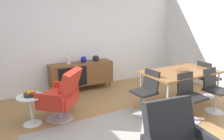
# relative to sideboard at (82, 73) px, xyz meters

# --- Properties ---
(ground_plane) EXTENTS (8.32, 8.32, 0.00)m
(ground_plane) POSITION_rel_sideboard_xyz_m (-0.08, -2.30, -0.44)
(ground_plane) COLOR #9E7242
(wall_back) EXTENTS (6.80, 0.12, 2.80)m
(wall_back) POSITION_rel_sideboard_xyz_m (-0.08, 0.30, 0.96)
(wall_back) COLOR white
(wall_back) RESTS_ON ground_plane
(sideboard) EXTENTS (1.60, 0.45, 0.72)m
(sideboard) POSITION_rel_sideboard_xyz_m (0.00, 0.00, 0.00)
(sideboard) COLOR brown
(sideboard) RESTS_ON ground_plane
(vase_cobalt) EXTENTS (0.10, 0.10, 0.31)m
(vase_cobalt) POSITION_rel_sideboard_xyz_m (-0.33, 0.00, 0.38)
(vase_cobalt) COLOR beige
(vase_cobalt) RESTS_ON sideboard
(vase_sculptural_dark) EXTENTS (0.18, 0.18, 0.15)m
(vase_sculptural_dark) POSITION_rel_sideboard_xyz_m (0.41, 0.00, 0.36)
(vase_sculptural_dark) COLOR black
(vase_sculptural_dark) RESTS_ON sideboard
(vase_ceramic_small) EXTENTS (0.15, 0.15, 0.16)m
(vase_ceramic_small) POSITION_rel_sideboard_xyz_m (0.07, 0.00, 0.36)
(vase_ceramic_small) COLOR navy
(vase_ceramic_small) RESTS_ON sideboard
(dining_table) EXTENTS (1.60, 0.90, 0.74)m
(dining_table) POSITION_rel_sideboard_xyz_m (1.49, -1.87, 0.26)
(dining_table) COLOR brown
(dining_table) RESTS_ON ground_plane
(wooden_bowl_on_table) EXTENTS (0.26, 0.26, 0.06)m
(wooden_bowl_on_table) POSITION_rel_sideboard_xyz_m (1.45, -1.96, 0.33)
(wooden_bowl_on_table) COLOR brown
(wooden_bowl_on_table) RESTS_ON dining_table
(dining_chair_front_right) EXTENTS (0.42, 0.44, 0.86)m
(dining_chair_front_right) POSITION_rel_sideboard_xyz_m (1.83, -2.43, 0.03)
(dining_chair_front_right) COLOR black
(dining_chair_front_right) RESTS_ON ground_plane
(dining_chair_front_left) EXTENTS (0.40, 0.42, 0.86)m
(dining_chair_front_left) POSITION_rel_sideboard_xyz_m (1.14, -2.43, 0.03)
(dining_chair_front_left) COLOR black
(dining_chair_front_left) RESTS_ON ground_plane
(dining_chair_near_window) EXTENTS (0.45, 0.43, 0.86)m
(dining_chair_near_window) POSITION_rel_sideboard_xyz_m (0.60, -1.87, 0.03)
(dining_chair_near_window) COLOR black
(dining_chair_near_window) RESTS_ON ground_plane
(dining_chair_far_end) EXTENTS (0.45, 0.43, 0.86)m
(dining_chair_far_end) POSITION_rel_sideboard_xyz_m (2.37, -1.87, 0.03)
(dining_chair_far_end) COLOR black
(dining_chair_far_end) RESTS_ON ground_plane
(lounge_chair_red) EXTENTS (0.91, 0.91, 0.95)m
(lounge_chair_red) POSITION_rel_sideboard_xyz_m (-0.88, -1.31, 0.03)
(lounge_chair_red) COLOR red
(lounge_chair_red) RESTS_ON ground_plane
(side_table_round) EXTENTS (0.44, 0.44, 0.52)m
(side_table_round) POSITION_rel_sideboard_xyz_m (-1.40, -1.22, -0.12)
(side_table_round) COLOR white
(side_table_round) RESTS_ON ground_plane
(fruit_bowl) EXTENTS (0.20, 0.20, 0.11)m
(fruit_bowl) POSITION_rel_sideboard_xyz_m (-1.40, -1.23, 0.12)
(fruit_bowl) COLOR #262628
(fruit_bowl) RESTS_ON side_table_round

